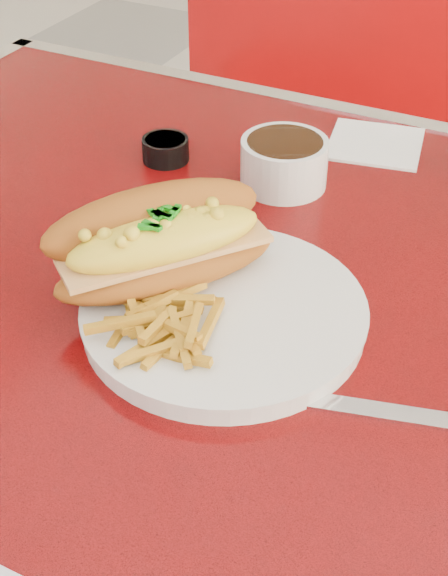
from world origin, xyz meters
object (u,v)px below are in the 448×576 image
at_px(diner_table, 250,384).
at_px(sauce_cup_left, 165,148).
at_px(knife, 446,420).
at_px(gravy_ramekin, 284,161).
at_px(booth_bench_far, 410,251).
at_px(fork, 220,255).
at_px(mac_hoagie, 161,241).
at_px(dinner_plate, 224,313).

height_order(diner_table, sauce_cup_left, sauce_cup_left).
height_order(diner_table, knife, knife).
distance_m(gravy_ramekin, sauce_cup_left, 0.15).
distance_m(gravy_ramekin, knife, 0.40).
xyz_separation_m(booth_bench_far, knife, (0.23, -0.93, 0.49)).
relative_size(fork, gravy_ramekin, 1.43).
xyz_separation_m(booth_bench_far, sauce_cup_left, (-0.19, -0.65, 0.50)).
relative_size(fork, knife, 0.68).
bearing_deg(sauce_cup_left, mac_hoagie, -60.70).
distance_m(fork, gravy_ramekin, 0.19).
bearing_deg(sauce_cup_left, dinner_plate, -50.57).
distance_m(mac_hoagie, fork, 0.08).
xyz_separation_m(diner_table, gravy_ramekin, (-0.04, 0.17, 0.19)).
relative_size(mac_hoagie, knife, 1.01).
xyz_separation_m(dinner_plate, gravy_ramekin, (-0.05, 0.26, 0.02)).
height_order(diner_table, gravy_ramekin, gravy_ramekin).
relative_size(booth_bench_far, dinner_plate, 4.12).
distance_m(diner_table, dinner_plate, 0.19).
bearing_deg(mac_hoagie, gravy_ramekin, 33.28).
xyz_separation_m(mac_hoagie, sauce_cup_left, (-0.13, 0.23, -0.04)).
xyz_separation_m(booth_bench_far, gravy_ramekin, (-0.04, -0.64, 0.51)).
xyz_separation_m(gravy_ramekin, knife, (0.27, -0.29, -0.03)).
xyz_separation_m(fork, gravy_ramekin, (-0.01, 0.19, 0.01)).
relative_size(diner_table, sauce_cup_left, 20.60).
xyz_separation_m(diner_table, sauce_cup_left, (-0.19, 0.16, 0.18)).
height_order(mac_hoagie, knife, mac_hoagie).
bearing_deg(fork, diner_table, -67.29).
relative_size(mac_hoagie, sauce_cup_left, 3.94).
relative_size(booth_bench_far, mac_hoagie, 5.10).
bearing_deg(mac_hoagie, dinner_plate, -63.18).
height_order(diner_table, fork, fork).
bearing_deg(fork, sauce_cup_left, 36.66).
distance_m(diner_table, booth_bench_far, 0.87).
bearing_deg(diner_table, sauce_cup_left, 140.14).
distance_m(mac_hoagie, gravy_ramekin, 0.25).
relative_size(dinner_plate, mac_hoagie, 1.24).
distance_m(dinner_plate, gravy_ramekin, 0.26).
relative_size(mac_hoagie, gravy_ramekin, 2.14).
bearing_deg(mac_hoagie, knife, -60.91).
relative_size(mac_hoagie, fork, 1.49).
xyz_separation_m(diner_table, booth_bench_far, (0.00, 0.81, -0.32)).
bearing_deg(sauce_cup_left, booth_bench_far, 73.41).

